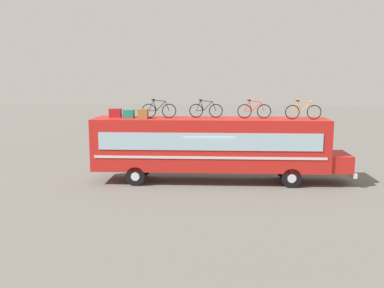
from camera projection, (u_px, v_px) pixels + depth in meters
ground_plane at (209, 181)px, 22.32m from camera, size 120.00×120.00×0.00m
bus at (213, 144)px, 22.01m from camera, size 12.93×2.39×3.25m
luggage_bag_1 at (115, 113)px, 22.36m from camera, size 0.61×0.36×0.44m
luggage_bag_2 at (129, 114)px, 22.09m from camera, size 0.52×0.49×0.41m
luggage_bag_3 at (143, 114)px, 21.61m from camera, size 0.47×0.48×0.48m
rooftop_bicycle_1 at (159, 110)px, 21.85m from camera, size 1.74×0.44×0.96m
rooftop_bicycle_2 at (206, 110)px, 22.09m from camera, size 1.70×0.44×0.93m
rooftop_bicycle_3 at (254, 111)px, 21.71m from camera, size 1.68×0.44×0.94m
rooftop_bicycle_4 at (303, 111)px, 21.19m from camera, size 1.76×0.44×0.94m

